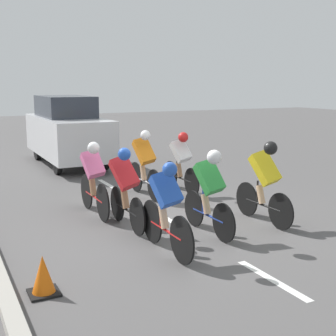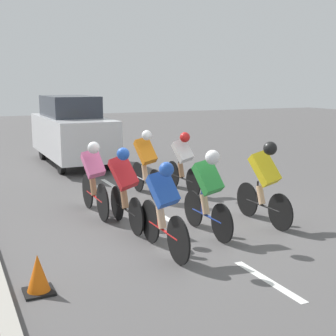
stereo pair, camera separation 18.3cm
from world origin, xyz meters
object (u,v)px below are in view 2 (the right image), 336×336
object	(u,v)px
cyclist_blue	(163,206)
support_car	(72,130)
cyclist_green	(208,189)
traffic_cone	(38,275)
cyclist_orange	(146,162)
cyclist_red	(124,185)
cyclist_pink	(94,177)
cyclist_yellow	(265,180)
cyclist_white	(183,160)

from	to	relation	value
cyclist_blue	support_car	distance (m)	8.36
cyclist_green	traffic_cone	distance (m)	3.16
cyclist_orange	cyclist_red	size ratio (longest dim) A/B	1.08
cyclist_pink	support_car	size ratio (longest dim) A/B	0.38
cyclist_blue	cyclist_yellow	world-z (taller)	cyclist_yellow
cyclist_yellow	support_car	size ratio (longest dim) A/B	0.36
cyclist_orange	cyclist_white	bearing A→B (deg)	-178.72
cyclist_green	cyclist_yellow	world-z (taller)	cyclist_yellow
cyclist_yellow	traffic_cone	bearing A→B (deg)	14.96
cyclist_orange	cyclist_red	bearing A→B (deg)	58.14
cyclist_green	cyclist_red	world-z (taller)	cyclist_green
cyclist_white	cyclist_blue	bearing A→B (deg)	58.80
cyclist_orange	cyclist_yellow	world-z (taller)	cyclist_yellow
cyclist_blue	traffic_cone	xyz separation A→B (m)	(1.92, 0.53, -0.51)
cyclist_white	cyclist_pink	xyz separation A→B (m)	(2.39, 0.94, -0.00)
cyclist_pink	support_car	distance (m)	5.96
support_car	traffic_cone	world-z (taller)	support_car
cyclist_red	cyclist_pink	distance (m)	1.08
traffic_cone	cyclist_white	bearing A→B (deg)	-135.34
cyclist_orange	cyclist_green	size ratio (longest dim) A/B	1.08
cyclist_orange	cyclist_blue	size ratio (longest dim) A/B	1.01
cyclist_white	cyclist_yellow	world-z (taller)	cyclist_yellow
cyclist_orange	cyclist_yellow	bearing A→B (deg)	111.80
cyclist_blue	cyclist_white	distance (m)	3.98
cyclist_blue	cyclist_red	world-z (taller)	cyclist_red
traffic_cone	support_car	bearing A→B (deg)	-106.48
cyclist_white	cyclist_green	xyz separation A→B (m)	(1.03, 2.94, 0.03)
cyclist_white	cyclist_red	world-z (taller)	cyclist_red
cyclist_yellow	traffic_cone	xyz separation A→B (m)	(4.17, 1.12, -0.59)
cyclist_red	traffic_cone	world-z (taller)	cyclist_red
cyclist_green	traffic_cone	bearing A→B (deg)	18.73
support_car	traffic_cone	distance (m)	9.27
cyclist_white	cyclist_green	world-z (taller)	cyclist_green
cyclist_red	traffic_cone	size ratio (longest dim) A/B	3.27
cyclist_yellow	support_car	bearing A→B (deg)	-78.66
cyclist_white	cyclist_red	bearing A→B (deg)	42.79
cyclist_green	cyclist_pink	xyz separation A→B (m)	(1.35, -1.99, -0.03)
cyclist_yellow	cyclist_pink	xyz separation A→B (m)	(2.58, -1.88, -0.06)
cyclist_green	cyclist_yellow	distance (m)	1.23
support_car	cyclist_yellow	bearing A→B (deg)	101.34
cyclist_orange	cyclist_white	distance (m)	0.93
cyclist_red	support_car	world-z (taller)	support_car
cyclist_yellow	cyclist_pink	size ratio (longest dim) A/B	0.96
cyclist_orange	support_car	world-z (taller)	support_car
support_car	cyclist_blue	bearing A→B (deg)	85.20
cyclist_blue	cyclist_red	xyz separation A→B (m)	(0.09, -1.41, 0.03)
cyclist_blue	cyclist_green	xyz separation A→B (m)	(-1.03, -0.47, 0.05)
cyclist_red	support_car	distance (m)	6.97
cyclist_orange	cyclist_red	xyz separation A→B (m)	(1.23, 1.97, -0.02)
support_car	cyclist_white	bearing A→B (deg)	105.45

